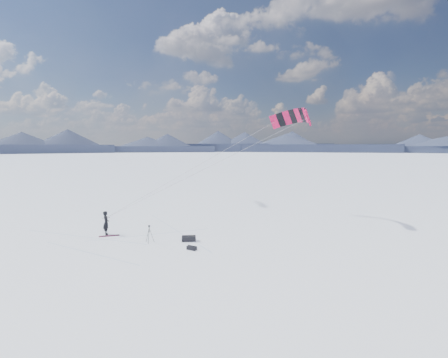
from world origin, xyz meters
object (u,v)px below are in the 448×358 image
object	(u,v)px
gear_bag_a	(189,238)
snowkiter	(107,234)
gear_bag_b	(192,248)
tripod	(149,231)
snowboard	(109,236)

from	to	relation	value
gear_bag_a	snowkiter	bearing A→B (deg)	158.77
gear_bag_b	tripod	bearing A→B (deg)	-177.09
snowkiter	tripod	xyz separation A→B (m)	(2.85, -3.10, 0.78)
snowkiter	tripod	bearing A→B (deg)	-145.74
snowboard	gear_bag_b	size ratio (longest dim) A/B	2.16
snowkiter	gear_bag_b	bearing A→B (deg)	-144.43
snowboard	tripod	bearing A→B (deg)	-43.23
snowkiter	gear_bag_b	world-z (taller)	snowkiter
snowkiter	gear_bag_a	bearing A→B (deg)	-131.41
gear_bag_b	gear_bag_a	bearing A→B (deg)	130.98
gear_bag_a	gear_bag_b	distance (m)	1.91
snowkiter	gear_bag_a	distance (m)	6.53
tripod	gear_bag_a	distance (m)	2.73
tripod	gear_bag_a	size ratio (longest dim) A/B	1.18
tripod	gear_bag_a	bearing A→B (deg)	-20.16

